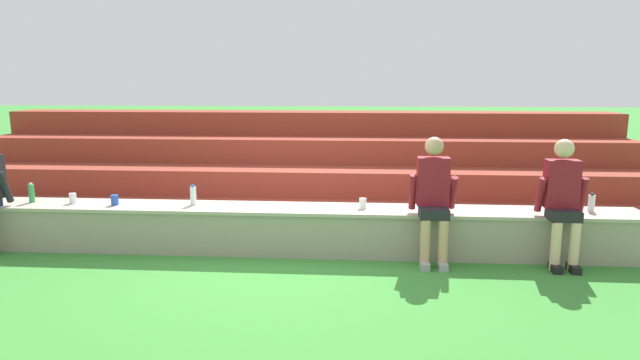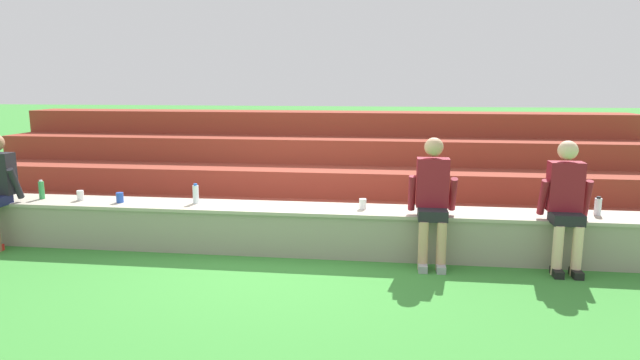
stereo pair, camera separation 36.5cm
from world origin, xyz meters
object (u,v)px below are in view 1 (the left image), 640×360
person_center (563,198)px  plastic_cup_right_end (363,203)px  water_bottle_near_left (193,195)px  water_bottle_mid_right (32,193)px  person_left_of_center (433,195)px  water_bottle_mid_left (591,203)px  plastic_cup_middle (115,200)px  plastic_cup_left_end (73,198)px

person_center → plastic_cup_right_end: 2.27m
person_center → water_bottle_near_left: person_center is taller
water_bottle_mid_right → plastic_cup_right_end: 4.22m
water_bottle_near_left → plastic_cup_right_end: (2.12, -0.04, -0.06)m
person_left_of_center → water_bottle_mid_left: person_left_of_center is taller
water_bottle_near_left → water_bottle_mid_right: (-2.10, -0.02, -0.00)m
person_center → plastic_cup_middle: size_ratio=11.30×
person_center → water_bottle_mid_left: bearing=37.2°
water_bottle_mid_left → person_left_of_center: bearing=-169.8°
person_center → water_bottle_near_left: (-4.36, 0.34, -0.11)m
water_bottle_near_left → plastic_cup_left_end: bearing=-178.8°
water_bottle_near_left → plastic_cup_middle: size_ratio=1.96×
water_bottle_mid_right → person_left_of_center: bearing=-3.5°
person_center → plastic_cup_middle: person_center is taller
person_left_of_center → person_center: person_left_of_center is taller
person_center → water_bottle_mid_right: bearing=177.2°
water_bottle_near_left → water_bottle_mid_right: 2.10m
water_bottle_mid_left → plastic_cup_right_end: 2.71m
plastic_cup_right_end → plastic_cup_middle: (-3.09, -0.04, 0.00)m
person_center → water_bottle_mid_right: size_ratio=5.76×
person_left_of_center → water_bottle_mid_right: 5.03m
water_bottle_mid_left → plastic_cup_left_end: 6.38m
water_bottle_mid_right → plastic_cup_right_end: size_ratio=1.99×
plastic_cup_left_end → plastic_cup_right_end: (3.67, -0.01, -0.00)m
water_bottle_mid_right → plastic_cup_middle: 1.13m
water_bottle_mid_right → plastic_cup_right_end: bearing=-0.4°
person_center → water_bottle_mid_right: 6.47m
person_left_of_center → plastic_cup_middle: (-3.90, 0.24, -0.17)m
person_center → person_left_of_center: bearing=179.5°
water_bottle_mid_right → plastic_cup_left_end: 0.55m
person_left_of_center → plastic_cup_left_end: bearing=176.2°
water_bottle_mid_right → plastic_cup_middle: bearing=-3.6°
water_bottle_near_left → water_bottle_mid_left: water_bottle_near_left is taller
plastic_cup_middle → person_left_of_center: bearing=-3.5°
water_bottle_mid_left → plastic_cup_middle: 5.80m
water_bottle_near_left → water_bottle_mid_left: bearing=0.2°
water_bottle_mid_left → water_bottle_mid_right: bearing=-179.7°
person_left_of_center → water_bottle_near_left: size_ratio=5.80×
water_bottle_mid_left → plastic_cup_left_end: water_bottle_mid_left is taller
plastic_cup_left_end → water_bottle_mid_right: bearing=178.6°
plastic_cup_right_end → water_bottle_near_left: bearing=178.8°
person_left_of_center → water_bottle_mid_right: size_ratio=5.81×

